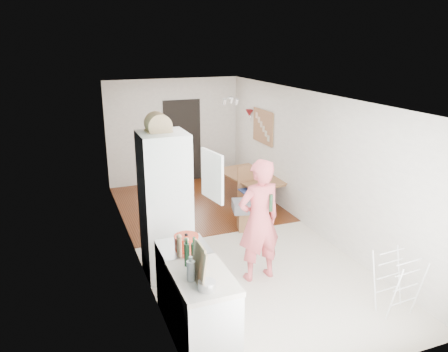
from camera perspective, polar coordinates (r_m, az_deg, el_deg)
room_shell at (r=7.33m, az=0.49°, el=0.69°), size 3.20×7.00×2.50m
floor at (r=7.78m, az=0.47°, el=-8.16°), size 3.20×7.00×0.01m
wood_floor_overlay at (r=9.38m, az=-3.70°, el=-3.56°), size 3.20×3.30×0.01m
sage_wall_panel at (r=4.87m, az=-8.26°, el=-0.80°), size 0.02×3.00×1.30m
tile_splashback at (r=4.66m, az=-6.24°, el=-11.01°), size 0.02×1.90×0.50m
doorway_recess at (r=10.65m, az=-5.43°, el=4.54°), size 0.90×0.04×2.00m
base_cabinet at (r=5.10m, az=-2.72°, el=-17.64°), size 0.60×0.90×0.86m
worktop at (r=4.85m, az=-2.80°, el=-13.18°), size 0.62×0.92×0.06m
range_cooker at (r=5.70m, az=-5.19°, el=-13.46°), size 0.60×0.60×0.88m
cooker_top at (r=5.48m, az=-5.32°, el=-9.32°), size 0.60×0.60×0.04m
fridge_housing at (r=6.32m, az=-7.66°, el=-3.93°), size 0.66×0.66×2.15m
fridge_door at (r=6.05m, az=-1.55°, el=0.02°), size 0.14×0.56×0.70m
fridge_interior at (r=6.24m, az=-5.07°, el=0.49°), size 0.02×0.52×0.66m
pinboard at (r=9.57m, az=5.14°, el=6.45°), size 0.03×0.90×0.70m
pinboard_frame at (r=9.56m, az=5.06°, el=6.45°), size 0.00×0.94×0.74m
wall_sconce at (r=10.10m, az=3.33°, el=8.22°), size 0.18×0.18×0.16m
person at (r=6.17m, az=4.64°, el=-4.44°), size 0.81×0.57×2.13m
dining_table at (r=9.45m, az=3.71°, el=-1.81°), size 1.00×1.53×0.50m
dining_chair at (r=8.80m, az=3.43°, el=-1.85°), size 0.40×0.40×0.92m
stool at (r=8.06m, az=2.84°, el=-5.78°), size 0.34×0.34×0.37m
grey_drape at (r=7.94m, az=2.69°, el=-3.95°), size 0.51×0.51×0.19m
drying_rack at (r=6.08m, az=21.64°, el=-13.00°), size 0.44×0.41×0.81m
bread_bin at (r=6.08m, az=-8.62°, el=6.64°), size 0.40×0.39×0.18m
red_casserole at (r=5.37m, az=-4.93°, el=-8.61°), size 0.37×0.37×0.18m
steel_pan at (r=4.58m, az=-2.24°, el=-14.10°), size 0.23×0.23×0.09m
held_bottle at (r=6.06m, az=6.15°, el=-3.51°), size 0.05×0.05×0.24m
bottle_a at (r=4.92m, az=-3.90°, el=-10.33°), size 0.07×0.07×0.30m
bottle_b at (r=4.98m, az=-4.86°, el=-10.22°), size 0.08×0.08×0.27m
bottle_c at (r=4.71m, az=-4.34°, el=-12.24°), size 0.11×0.11×0.22m
pepper_mill_front at (r=5.12m, az=-4.92°, el=-9.73°), size 0.07×0.07×0.22m
pepper_mill_back at (r=5.21m, az=-5.85°, el=-9.27°), size 0.07×0.07×0.22m
chopping_boards at (r=4.63m, az=-3.28°, el=-11.39°), size 0.13×0.31×0.42m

